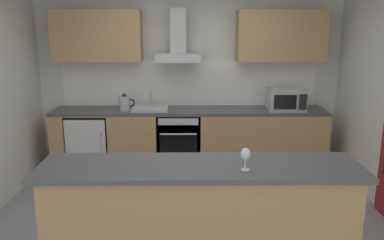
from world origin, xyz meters
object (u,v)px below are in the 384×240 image
Objects in this scene: oven at (179,140)px; wine_glass at (246,155)px; range_hood at (178,45)px; refrigerator at (91,143)px; sink at (150,108)px; kettle at (125,103)px; microwave at (286,99)px.

oven is 2.74m from wine_glass.
range_hood is (-0.00, 0.13, 1.33)m from oven.
refrigerator is 1.00m from sink.
kettle reaches higher than refrigerator.
oven is at bearing -90.00° from range_hood.
oven is 1.61m from microwave.
sink reaches higher than kettle.
kettle is (-0.75, -0.03, 0.55)m from oven.
range_hood is (0.40, 0.12, 0.86)m from sink.
microwave is (1.49, -0.03, 0.59)m from oven.
oven is 4.50× the size of wine_glass.
wine_glass is at bearing -69.76° from sink.
microwave reaches higher than wine_glass.
kettle is at bearing -167.66° from range_hood.
kettle is (-2.24, -0.01, -0.04)m from microwave.
sink is 0.69× the size of range_hood.
wine_glass is (1.82, -2.60, 0.68)m from refrigerator.
kettle is 2.89m from wine_glass.
wine_glass is (0.57, -2.60, 0.65)m from oven.
sink is at bearing 0.92° from refrigerator.
refrigerator is at bearing 176.52° from kettle.
oven is 0.61m from sink.
microwave is 1.00× the size of sink.
sink is at bearing 110.24° from wine_glass.
microwave is (2.75, -0.03, 0.62)m from refrigerator.
sink is at bearing 7.30° from kettle.
refrigerator is 1.70× the size of microwave.
sink is 0.95m from range_hood.
range_hood is 2.87m from wine_glass.
microwave is at bearing -1.07° from oven.
range_hood is (0.75, 0.16, 0.78)m from kettle.
microwave is 2.24m from kettle.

